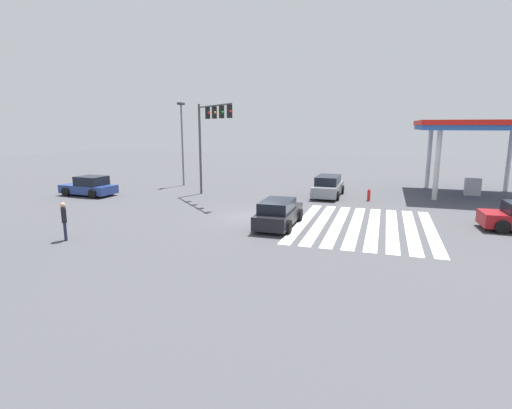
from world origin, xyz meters
TOP-DOWN VIEW (x-y plane):
  - ground_plane at (0.00, 0.00)m, footprint 109.07×109.07m
  - crosswalk_markings at (0.00, -6.18)m, footprint 9.50×7.25m
  - traffic_signal_mast at (5.17, 5.17)m, footprint 4.50×4.50m
  - car_0 at (8.61, -3.02)m, footprint 4.88×2.09m
  - car_1 at (3.32, 14.64)m, footprint 2.39×4.36m
  - car_2 at (-1.45, -1.74)m, footprint 4.62×1.99m
  - gas_station_canopy at (12.66, -13.67)m, footprint 8.82×8.82m
  - pedestrian at (-7.19, 7.16)m, footprint 0.41×0.41m
  - street_light_pole_a at (10.39, 10.26)m, footprint 0.80×0.36m
  - fire_hydrant at (7.67, -6.08)m, footprint 0.22×0.22m

SIDE VIEW (x-z plane):
  - ground_plane at x=0.00m, z-range 0.00..0.00m
  - crosswalk_markings at x=0.00m, z-range 0.00..0.01m
  - fire_hydrant at x=7.67m, z-range 0.00..0.86m
  - car_1 at x=3.32m, z-range -0.06..1.47m
  - car_2 at x=-1.45m, z-range -0.03..1.44m
  - car_0 at x=8.61m, z-range -0.03..1.57m
  - pedestrian at x=-7.19m, z-range 0.12..1.95m
  - street_light_pole_a at x=10.39m, z-range 0.78..8.09m
  - gas_station_canopy at x=12.66m, z-range 2.30..8.03m
  - traffic_signal_mast at x=5.17m, z-range 1.78..8.74m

